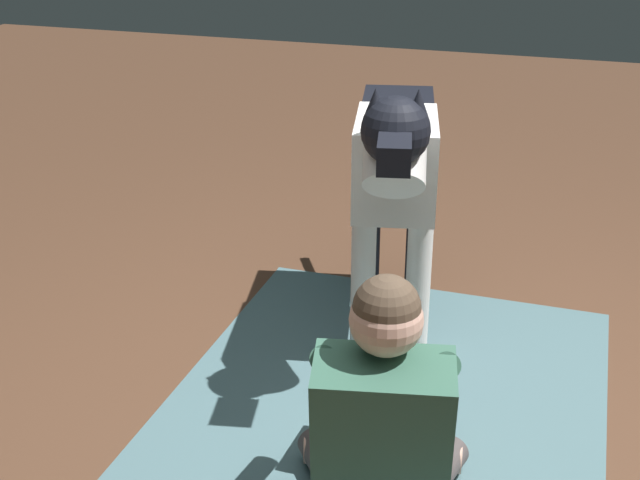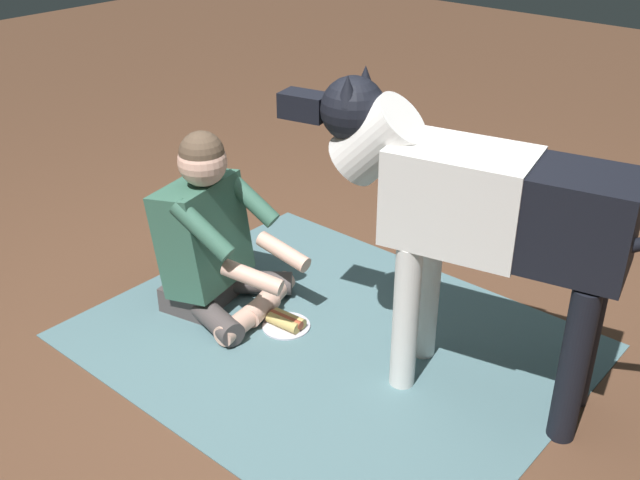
# 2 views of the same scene
# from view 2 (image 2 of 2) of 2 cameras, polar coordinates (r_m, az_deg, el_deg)

# --- Properties ---
(ground_plane) EXTENTS (13.99, 13.99, 0.00)m
(ground_plane) POSITION_cam_2_polar(r_m,az_deg,el_deg) (3.30, -2.74, -7.18)
(ground_plane) COLOR brown
(area_rug) EXTENTS (1.98, 1.60, 0.01)m
(area_rug) POSITION_cam_2_polar(r_m,az_deg,el_deg) (3.25, 0.75, -7.61)
(area_rug) COLOR slate
(area_rug) RESTS_ON ground
(person_sitting_on_floor) EXTENTS (0.68, 0.57, 0.84)m
(person_sitting_on_floor) POSITION_cam_2_polar(r_m,az_deg,el_deg) (3.34, -8.17, 0.03)
(person_sitting_on_floor) COLOR #4F4646
(person_sitting_on_floor) RESTS_ON ground
(large_dog) EXTENTS (1.46, 0.49, 1.19)m
(large_dog) POSITION_cam_2_polar(r_m,az_deg,el_deg) (2.69, 11.68, 2.32)
(large_dog) COLOR white
(large_dog) RESTS_ON ground
(hot_dog_on_plate) EXTENTS (0.21, 0.21, 0.06)m
(hot_dog_on_plate) POSITION_cam_2_polar(r_m,az_deg,el_deg) (3.33, -2.58, -6.27)
(hot_dog_on_plate) COLOR silver
(hot_dog_on_plate) RESTS_ON ground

